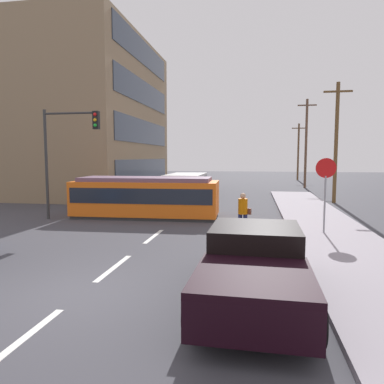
# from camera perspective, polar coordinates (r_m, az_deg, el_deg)

# --- Properties ---
(ground_plane) EXTENTS (120.00, 120.00, 0.00)m
(ground_plane) POSITION_cam_1_polar(r_m,az_deg,el_deg) (17.83, -2.54, -4.30)
(ground_plane) COLOR #3F3E45
(sidewalk_curb_right) EXTENTS (3.20, 36.00, 0.14)m
(sidewalk_curb_right) POSITION_cam_1_polar(r_m,az_deg,el_deg) (13.82, 22.40, -7.33)
(sidewalk_curb_right) COLOR gray
(sidewalk_curb_right) RESTS_ON ground
(lane_stripe_0) EXTENTS (0.16, 2.40, 0.01)m
(lane_stripe_0) POSITION_cam_1_polar(r_m,az_deg,el_deg) (7.09, -25.40, -20.49)
(lane_stripe_0) COLOR silver
(lane_stripe_0) RESTS_ON ground
(lane_stripe_1) EXTENTS (0.16, 2.40, 0.01)m
(lane_stripe_1) POSITION_cam_1_polar(r_m,az_deg,el_deg) (10.37, -12.29, -11.67)
(lane_stripe_1) COLOR silver
(lane_stripe_1) RESTS_ON ground
(lane_stripe_2) EXTENTS (0.16, 2.40, 0.01)m
(lane_stripe_2) POSITION_cam_1_polar(r_m,az_deg,el_deg) (14.02, -6.09, -7.02)
(lane_stripe_2) COLOR silver
(lane_stripe_2) RESTS_ON ground
(lane_stripe_3) EXTENTS (0.16, 2.40, 0.01)m
(lane_stripe_3) POSITION_cam_1_polar(r_m,az_deg,el_deg) (23.99, 0.71, -1.73)
(lane_stripe_3) COLOR silver
(lane_stripe_3) RESTS_ON ground
(lane_stripe_4) EXTENTS (0.16, 2.40, 0.01)m
(lane_stripe_4) POSITION_cam_1_polar(r_m,az_deg,el_deg) (29.89, 2.54, -0.29)
(lane_stripe_4) COLOR silver
(lane_stripe_4) RESTS_ON ground
(corner_building) EXTENTS (16.13, 15.65, 12.80)m
(corner_building) POSITION_cam_1_polar(r_m,az_deg,el_deg) (33.90, -20.88, 10.88)
(corner_building) COLOR #8A7254
(corner_building) RESTS_ON ground
(streetcar_tram) EXTENTS (7.38, 2.80, 2.04)m
(streetcar_tram) POSITION_cam_1_polar(r_m,az_deg,el_deg) (18.43, -7.32, -0.70)
(streetcar_tram) COLOR orange
(streetcar_tram) RESTS_ON ground
(city_bus) EXTENTS (2.58, 5.25, 1.82)m
(city_bus) POSITION_cam_1_polar(r_m,az_deg,el_deg) (26.44, -0.94, 1.20)
(city_bus) COLOR #BAB7B5
(city_bus) RESTS_ON ground
(pedestrian_crossing) EXTENTS (0.51, 0.36, 1.67)m
(pedestrian_crossing) POSITION_cam_1_polar(r_m,az_deg,el_deg) (14.10, 8.11, -3.10)
(pedestrian_crossing) COLOR #1E214B
(pedestrian_crossing) RESTS_ON ground
(pickup_truck_parked) EXTENTS (2.35, 5.04, 1.55)m
(pickup_truck_parked) POSITION_cam_1_polar(r_m,az_deg,el_deg) (7.72, 9.92, -11.52)
(pickup_truck_parked) COLOR black
(pickup_truck_parked) RESTS_ON ground
(parked_sedan_mid) EXTENTS (2.04, 4.50, 1.19)m
(parked_sedan_mid) POSITION_cam_1_polar(r_m,az_deg,el_deg) (23.28, -12.14, -0.54)
(parked_sedan_mid) COLOR black
(parked_sedan_mid) RESTS_ON ground
(parked_sedan_far) EXTENTS (2.10, 4.34, 1.19)m
(parked_sedan_far) POSITION_cam_1_polar(r_m,az_deg,el_deg) (29.00, -8.30, 0.71)
(parked_sedan_far) COLOR #365545
(parked_sedan_far) RESTS_ON ground
(parked_sedan_furthest) EXTENTS (1.99, 4.37, 1.19)m
(parked_sedan_furthest) POSITION_cam_1_polar(r_m,az_deg,el_deg) (34.76, -5.94, 1.54)
(parked_sedan_furthest) COLOR navy
(parked_sedan_furthest) RESTS_ON ground
(stop_sign) EXTENTS (0.76, 0.07, 2.88)m
(stop_sign) POSITION_cam_1_polar(r_m,az_deg,el_deg) (14.65, 20.47, 1.85)
(stop_sign) COLOR gray
(stop_sign) RESTS_ON sidewalk_curb_right
(traffic_light_mast) EXTENTS (2.86, 0.33, 5.33)m
(traffic_light_mast) POSITION_cam_1_polar(r_m,az_deg,el_deg) (18.38, -19.38, 7.34)
(traffic_light_mast) COLOR #333333
(traffic_light_mast) RESTS_ON ground
(utility_pole_mid) EXTENTS (1.80, 0.24, 7.92)m
(utility_pole_mid) POSITION_cam_1_polar(r_m,az_deg,el_deg) (25.72, 21.94, 7.59)
(utility_pole_mid) COLOR brown
(utility_pole_mid) RESTS_ON ground
(utility_pole_far) EXTENTS (1.80, 0.24, 8.71)m
(utility_pole_far) POSITION_cam_1_polar(r_m,az_deg,el_deg) (37.50, 17.68, 7.59)
(utility_pole_far) COLOR brown
(utility_pole_far) RESTS_ON ground
(utility_pole_distant) EXTENTS (1.80, 0.24, 7.44)m
(utility_pole_distant) POSITION_cam_1_polar(r_m,az_deg,el_deg) (49.70, 16.54, 6.32)
(utility_pole_distant) COLOR brown
(utility_pole_distant) RESTS_ON ground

